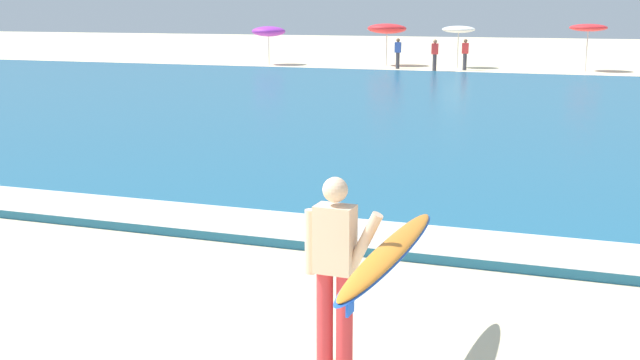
{
  "coord_description": "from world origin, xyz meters",
  "views": [
    {
      "loc": [
        3.4,
        -4.79,
        3.14
      ],
      "look_at": [
        0.44,
        3.77,
        1.1
      ],
      "focal_mm": 43.14,
      "sensor_mm": 36.0,
      "label": 1
    }
  ],
  "objects_px": {
    "beachgoer_near_row_right": "(465,54)",
    "beach_umbrella_0": "(269,31)",
    "beach_umbrella_3": "(588,28)",
    "surfer_with_board": "(359,259)",
    "beach_umbrella_1": "(387,29)",
    "beachgoer_near_row_mid": "(398,52)",
    "beachgoer_near_row_left": "(435,54)",
    "beach_umbrella_2": "(459,29)"
  },
  "relations": [
    {
      "from": "surfer_with_board",
      "to": "beachgoer_near_row_right",
      "type": "height_order",
      "value": "surfer_with_board"
    },
    {
      "from": "beachgoer_near_row_right",
      "to": "beach_umbrella_3",
      "type": "bearing_deg",
      "value": 13.69
    },
    {
      "from": "surfer_with_board",
      "to": "beachgoer_near_row_mid",
      "type": "distance_m",
      "value": 34.41
    },
    {
      "from": "surfer_with_board",
      "to": "beach_umbrella_2",
      "type": "relative_size",
      "value": 1.18
    },
    {
      "from": "beach_umbrella_2",
      "to": "beachgoer_near_row_right",
      "type": "xyz_separation_m",
      "value": [
        0.62,
        -1.57,
        -1.16
      ]
    },
    {
      "from": "surfer_with_board",
      "to": "beach_umbrella_3",
      "type": "height_order",
      "value": "beach_umbrella_3"
    },
    {
      "from": "beach_umbrella_0",
      "to": "beach_umbrella_3",
      "type": "height_order",
      "value": "beach_umbrella_3"
    },
    {
      "from": "beach_umbrella_0",
      "to": "beach_umbrella_1",
      "type": "xyz_separation_m",
      "value": [
        6.42,
        1.41,
        0.17
      ]
    },
    {
      "from": "surfer_with_board",
      "to": "beachgoer_near_row_mid",
      "type": "height_order",
      "value": "surfer_with_board"
    },
    {
      "from": "surfer_with_board",
      "to": "beachgoer_near_row_right",
      "type": "distance_m",
      "value": 33.98
    },
    {
      "from": "beach_umbrella_3",
      "to": "beachgoer_near_row_mid",
      "type": "bearing_deg",
      "value": -170.25
    },
    {
      "from": "beach_umbrella_1",
      "to": "beachgoer_near_row_mid",
      "type": "relative_size",
      "value": 1.48
    },
    {
      "from": "beach_umbrella_0",
      "to": "beach_umbrella_3",
      "type": "distance_m",
      "value": 16.87
    },
    {
      "from": "beach_umbrella_3",
      "to": "beachgoer_near_row_right",
      "type": "relative_size",
      "value": 1.49
    },
    {
      "from": "surfer_with_board",
      "to": "beach_umbrella_0",
      "type": "relative_size",
      "value": 1.22
    },
    {
      "from": "surfer_with_board",
      "to": "beachgoer_near_row_right",
      "type": "xyz_separation_m",
      "value": [
        -4.18,
        33.72,
        -0.18
      ]
    },
    {
      "from": "beach_umbrella_3",
      "to": "beachgoer_near_row_left",
      "type": "height_order",
      "value": "beach_umbrella_3"
    },
    {
      "from": "beach_umbrella_0",
      "to": "beachgoer_near_row_mid",
      "type": "height_order",
      "value": "beach_umbrella_0"
    },
    {
      "from": "surfer_with_board",
      "to": "beach_umbrella_0",
      "type": "height_order",
      "value": "beach_umbrella_0"
    },
    {
      "from": "surfer_with_board",
      "to": "beachgoer_near_row_left",
      "type": "xyz_separation_m",
      "value": [
        -5.54,
        32.67,
        -0.18
      ]
    },
    {
      "from": "beachgoer_near_row_left",
      "to": "beachgoer_near_row_mid",
      "type": "relative_size",
      "value": 1.0
    },
    {
      "from": "beach_umbrella_1",
      "to": "beachgoer_near_row_right",
      "type": "distance_m",
      "value": 5.07
    },
    {
      "from": "beach_umbrella_2",
      "to": "beach_umbrella_3",
      "type": "bearing_deg",
      "value": -1.27
    },
    {
      "from": "beach_umbrella_2",
      "to": "beachgoer_near_row_left",
      "type": "height_order",
      "value": "beach_umbrella_2"
    },
    {
      "from": "beach_umbrella_0",
      "to": "beach_umbrella_1",
      "type": "distance_m",
      "value": 6.58
    },
    {
      "from": "beach_umbrella_3",
      "to": "beachgoer_near_row_right",
      "type": "xyz_separation_m",
      "value": [
        -5.84,
        -1.42,
        -1.31
      ]
    },
    {
      "from": "beachgoer_near_row_mid",
      "to": "beachgoer_near_row_left",
      "type": "bearing_deg",
      "value": -22.51
    },
    {
      "from": "beach_umbrella_2",
      "to": "beach_umbrella_0",
      "type": "bearing_deg",
      "value": -173.81
    },
    {
      "from": "beach_umbrella_1",
      "to": "beach_umbrella_2",
      "type": "distance_m",
      "value": 3.97
    },
    {
      "from": "beach_umbrella_1",
      "to": "beachgoer_near_row_left",
      "type": "height_order",
      "value": "beach_umbrella_1"
    },
    {
      "from": "beach_umbrella_3",
      "to": "beachgoer_near_row_left",
      "type": "relative_size",
      "value": 1.49
    },
    {
      "from": "beach_umbrella_2",
      "to": "beachgoer_near_row_mid",
      "type": "relative_size",
      "value": 1.39
    },
    {
      "from": "beach_umbrella_3",
      "to": "beachgoer_near_row_left",
      "type": "distance_m",
      "value": 7.72
    },
    {
      "from": "beachgoer_near_row_right",
      "to": "beach_umbrella_0",
      "type": "bearing_deg",
      "value": 177.7
    },
    {
      "from": "beach_umbrella_0",
      "to": "beach_umbrella_2",
      "type": "bearing_deg",
      "value": 6.19
    },
    {
      "from": "beach_umbrella_2",
      "to": "beachgoer_near_row_right",
      "type": "relative_size",
      "value": 1.39
    },
    {
      "from": "beach_umbrella_0",
      "to": "beachgoer_near_row_mid",
      "type": "xyz_separation_m",
      "value": [
        7.54,
        -0.62,
        -0.99
      ]
    },
    {
      "from": "surfer_with_board",
      "to": "beach_umbrella_3",
      "type": "relative_size",
      "value": 1.1
    },
    {
      "from": "beach_umbrella_0",
      "to": "beachgoer_near_row_right",
      "type": "xyz_separation_m",
      "value": [
        11.0,
        -0.44,
        -0.99
      ]
    },
    {
      "from": "surfer_with_board",
      "to": "beachgoer_near_row_mid",
      "type": "relative_size",
      "value": 1.64
    },
    {
      "from": "beach_umbrella_0",
      "to": "beach_umbrella_3",
      "type": "bearing_deg",
      "value": 3.34
    },
    {
      "from": "surfer_with_board",
      "to": "beachgoer_near_row_left",
      "type": "height_order",
      "value": "surfer_with_board"
    }
  ]
}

